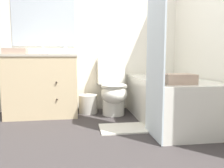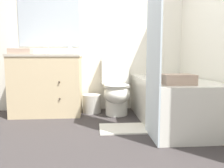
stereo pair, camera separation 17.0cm
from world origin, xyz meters
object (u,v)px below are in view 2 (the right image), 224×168
(tissue_box, at_px, (70,52))
(hand_towel_folded, at_px, (20,51))
(bathtub, at_px, (172,100))
(toilet, at_px, (116,89))
(bath_mat, at_px, (125,128))
(wastebasket, at_px, (92,104))
(vanity_cabinet, at_px, (47,84))
(bath_towel_folded, at_px, (178,79))
(sink_faucet, at_px, (49,52))

(tissue_box, bearing_deg, hand_towel_folded, -157.01)
(bathtub, bearing_deg, hand_towel_folded, 169.66)
(bathtub, bearing_deg, toilet, 145.75)
(tissue_box, bearing_deg, bathtub, -24.93)
(bath_mat, bearing_deg, toilet, 92.66)
(wastebasket, relative_size, bath_mat, 0.47)
(vanity_cabinet, height_order, wastebasket, vanity_cabinet)
(hand_towel_folded, relative_size, bath_towel_folded, 0.93)
(toilet, xyz_separation_m, wastebasket, (-0.35, 0.10, -0.22))
(vanity_cabinet, xyz_separation_m, tissue_box, (0.31, 0.10, 0.45))
(vanity_cabinet, height_order, tissue_box, tissue_box)
(sink_faucet, xyz_separation_m, bath_mat, (0.99, -0.93, -0.86))
(toilet, distance_m, bath_towel_folded, 1.11)
(hand_towel_folded, distance_m, bath_towel_folded, 1.98)
(wastebasket, height_order, tissue_box, tissue_box)
(sink_faucet, distance_m, hand_towel_folded, 0.45)
(vanity_cabinet, distance_m, bath_towel_folded, 1.79)
(vanity_cabinet, distance_m, bathtub, 1.69)
(vanity_cabinet, bearing_deg, sink_faucet, 90.00)
(sink_faucet, bearing_deg, bath_towel_folded, -39.67)
(toilet, relative_size, bathtub, 0.52)
(bathtub, height_order, bath_mat, bathtub)
(hand_towel_folded, xyz_separation_m, bath_mat, (1.28, -0.59, -0.86))
(vanity_cabinet, xyz_separation_m, sink_faucet, (-0.00, 0.18, 0.44))
(vanity_cabinet, distance_m, bath_mat, 1.31)
(wastebasket, relative_size, tissue_box, 1.82)
(wastebasket, height_order, bath_towel_folded, bath_towel_folded)
(toilet, height_order, tissue_box, tissue_box)
(wastebasket, height_order, hand_towel_folded, hand_towel_folded)
(toilet, distance_m, hand_towel_folded, 1.35)
(sink_faucet, relative_size, bath_towel_folded, 0.48)
(wastebasket, bearing_deg, toilet, -16.37)
(bathtub, bearing_deg, wastebasket, 151.38)
(vanity_cabinet, bearing_deg, tissue_box, 17.12)
(bathtub, bearing_deg, vanity_cabinet, 162.50)
(vanity_cabinet, relative_size, bathtub, 0.61)
(vanity_cabinet, height_order, hand_towel_folded, hand_towel_folded)
(toilet, xyz_separation_m, tissue_box, (-0.65, 0.16, 0.52))
(hand_towel_folded, height_order, bath_towel_folded, hand_towel_folded)
(hand_towel_folded, distance_m, bath_mat, 1.65)
(vanity_cabinet, xyz_separation_m, bath_mat, (0.99, -0.75, -0.42))
(tissue_box, xyz_separation_m, bath_mat, (0.68, -0.84, -0.87))
(vanity_cabinet, relative_size, bath_mat, 1.67)
(bath_mat, bearing_deg, tissue_box, 128.84)
(tissue_box, bearing_deg, wastebasket, -11.18)
(toilet, bearing_deg, hand_towel_folded, -175.68)
(vanity_cabinet, bearing_deg, bath_towel_folded, -35.15)
(sink_faucet, xyz_separation_m, toilet, (0.96, -0.25, -0.52))
(wastebasket, distance_m, bath_towel_folded, 1.43)
(sink_faucet, height_order, hand_towel_folded, sink_faucet)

